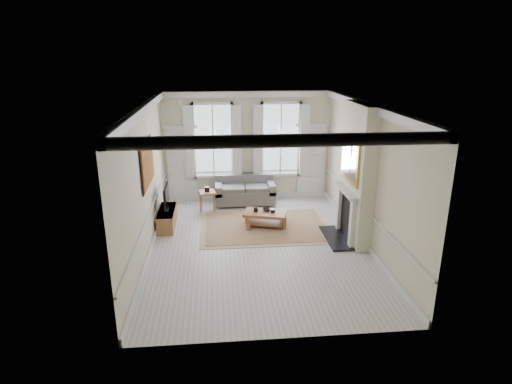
{
  "coord_description": "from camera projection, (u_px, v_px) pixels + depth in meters",
  "views": [
    {
      "loc": [
        -0.96,
        -9.49,
        4.51
      ],
      "look_at": [
        -0.02,
        0.39,
        1.25
      ],
      "focal_mm": 30.0,
      "sensor_mm": 36.0,
      "label": 1
    }
  ],
  "objects": [
    {
      "name": "window_left",
      "position": [
        213.0,
        141.0,
        13.14
      ],
      "size": [
        1.26,
        0.2,
        2.2
      ],
      "primitive_type": null,
      "color": "#B2BCC6",
      "rests_on": "back_wall"
    },
    {
      "name": "coffee_table",
      "position": [
        265.0,
        215.0,
        11.49
      ],
      "size": [
        1.26,
        0.93,
        0.42
      ],
      "rotation": [
        0.0,
        0.0,
        -0.27
      ],
      "color": "brown",
      "rests_on": "rug"
    },
    {
      "name": "door_left",
      "position": [
        182.0,
        165.0,
        13.29
      ],
      "size": [
        0.9,
        0.08,
        2.3
      ],
      "primitive_type": "cube",
      "color": "silver",
      "rests_on": "floor"
    },
    {
      "name": "right_wall",
      "position": [
        367.0,
        176.0,
        10.17
      ],
      "size": [
        0.0,
        7.2,
        7.2
      ],
      "primitive_type": "plane",
      "rotation": [
        1.57,
        0.0,
        -1.57
      ],
      "color": "beige",
      "rests_on": "floor"
    },
    {
      "name": "mirror",
      "position": [
        350.0,
        160.0,
        10.22
      ],
      "size": [
        0.06,
        1.26,
        1.06
      ],
      "primitive_type": "cube",
      "color": "gold",
      "rests_on": "chimney_breast"
    },
    {
      "name": "painting",
      "position": [
        147.0,
        164.0,
        9.88
      ],
      "size": [
        0.05,
        1.66,
        1.06
      ],
      "primitive_type": "cube",
      "color": "#C27A21",
      "rests_on": "left_wall"
    },
    {
      "name": "ceiling",
      "position": [
        259.0,
        105.0,
        9.41
      ],
      "size": [
        7.2,
        7.2,
        0.0
      ],
      "primitive_type": "plane",
      "rotation": [
        3.14,
        0.0,
        0.0
      ],
      "color": "white",
      "rests_on": "back_wall"
    },
    {
      "name": "floor",
      "position": [
        258.0,
        245.0,
        10.47
      ],
      "size": [
        7.2,
        7.2,
        0.0
      ],
      "primitive_type": "plane",
      "color": "#B7B5AD",
      "rests_on": "ground"
    },
    {
      "name": "ceramic_pot_b",
      "position": [
        273.0,
        211.0,
        11.43
      ],
      "size": [
        0.12,
        0.12,
        0.09
      ],
      "primitive_type": "cylinder",
      "color": "black",
      "rests_on": "coffee_table"
    },
    {
      "name": "chimney_breast",
      "position": [
        357.0,
        174.0,
        10.34
      ],
      "size": [
        0.35,
        1.7,
        3.38
      ],
      "primitive_type": "cube",
      "color": "beige",
      "rests_on": "floor"
    },
    {
      "name": "fireplace",
      "position": [
        346.0,
        211.0,
        10.63
      ],
      "size": [
        0.21,
        1.45,
        1.33
      ],
      "color": "silver",
      "rests_on": "floor"
    },
    {
      "name": "sofa",
      "position": [
        245.0,
        192.0,
        13.29
      ],
      "size": [
        1.82,
        0.89,
        0.85
      ],
      "color": "#5C5C5A",
      "rests_on": "floor"
    },
    {
      "name": "side_table",
      "position": [
        207.0,
        195.0,
        12.7
      ],
      "size": [
        0.55,
        0.55,
        0.57
      ],
      "rotation": [
        0.0,
        0.0,
        0.19
      ],
      "color": "brown",
      "rests_on": "floor"
    },
    {
      "name": "bowl",
      "position": [
        267.0,
        210.0,
        11.56
      ],
      "size": [
        0.24,
        0.24,
        0.06
      ],
      "primitive_type": "imported",
      "rotation": [
        0.0,
        0.0,
        0.01
      ],
      "color": "black",
      "rests_on": "coffee_table"
    },
    {
      "name": "left_wall",
      "position": [
        145.0,
        182.0,
        9.7
      ],
      "size": [
        0.0,
        7.2,
        7.2
      ],
      "primitive_type": "plane",
      "rotation": [
        1.57,
        0.0,
        1.57
      ],
      "color": "beige",
      "rests_on": "floor"
    },
    {
      "name": "back_wall",
      "position": [
        247.0,
        146.0,
        13.34
      ],
      "size": [
        5.2,
        0.0,
        5.2
      ],
      "primitive_type": "plane",
      "rotation": [
        1.57,
        0.0,
        0.0
      ],
      "color": "beige",
      "rests_on": "floor"
    },
    {
      "name": "window_right",
      "position": [
        281.0,
        140.0,
        13.33
      ],
      "size": [
        1.26,
        0.2,
        2.2
      ],
      "primitive_type": null,
      "color": "#B2BCC6",
      "rests_on": "back_wall"
    },
    {
      "name": "tv",
      "position": [
        166.0,
        196.0,
        11.34
      ],
      "size": [
        0.08,
        0.9,
        0.68
      ],
      "color": "black",
      "rests_on": "tv_stand"
    },
    {
      "name": "rug",
      "position": [
        265.0,
        226.0,
        11.6
      ],
      "size": [
        3.5,
        2.6,
        0.02
      ],
      "primitive_type": "cube",
      "color": "tan",
      "rests_on": "floor"
    },
    {
      "name": "hearth",
      "position": [
        336.0,
        238.0,
        10.83
      ],
      "size": [
        0.55,
        1.5,
        0.05
      ],
      "primitive_type": "cube",
      "color": "black",
      "rests_on": "floor"
    },
    {
      "name": "tv_stand",
      "position": [
        167.0,
        218.0,
        11.54
      ],
      "size": [
        0.42,
        1.32,
        0.47
      ],
      "primitive_type": "cube",
      "color": "brown",
      "rests_on": "floor"
    },
    {
      "name": "door_right",
      "position": [
        311.0,
        162.0,
        13.66
      ],
      "size": [
        0.9,
        0.08,
        2.3
      ],
      "primitive_type": "cube",
      "color": "silver",
      "rests_on": "floor"
    },
    {
      "name": "ceramic_pot_a",
      "position": [
        256.0,
        209.0,
        11.48
      ],
      "size": [
        0.12,
        0.12,
        0.12
      ],
      "primitive_type": "cylinder",
      "color": "black",
      "rests_on": "coffee_table"
    }
  ]
}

